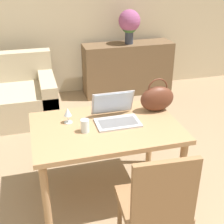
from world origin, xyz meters
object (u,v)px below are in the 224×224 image
object	(u,v)px
laptop	(115,113)
drinking_glass	(85,126)
flower_vase	(129,23)
chair	(156,203)
handbag	(157,98)
wine_glass	(68,113)

from	to	relation	value
laptop	drinking_glass	world-z (taller)	laptop
laptop	flower_vase	xyz separation A→B (m)	(0.84, 2.19, 0.33)
chair	handbag	xyz separation A→B (m)	(0.37, 0.92, 0.33)
wine_glass	flower_vase	size ratio (longest dim) A/B	0.27
chair	drinking_glass	distance (m)	0.83
wine_glass	flower_vase	xyz separation A→B (m)	(1.24, 2.14, 0.30)
laptop	drinking_glass	bearing A→B (deg)	-154.98
chair	laptop	bearing A→B (deg)	96.46
chair	handbag	size ratio (longest dim) A/B	2.99
wine_glass	handbag	xyz separation A→B (m)	(0.81, 0.02, 0.03)
drinking_glass	flower_vase	xyz separation A→B (m)	(1.13, 2.33, 0.34)
chair	flower_vase	world-z (taller)	flower_vase
chair	drinking_glass	xyz separation A→B (m)	(-0.33, 0.71, 0.26)
handbag	drinking_glass	bearing A→B (deg)	-163.25
laptop	drinking_glass	distance (m)	0.32
laptop	handbag	xyz separation A→B (m)	(0.41, 0.08, 0.06)
drinking_glass	handbag	xyz separation A→B (m)	(0.70, 0.21, 0.07)
laptop	drinking_glass	xyz separation A→B (m)	(-0.29, -0.14, -0.01)
wine_glass	handbag	size ratio (longest dim) A/B	0.44
handbag	laptop	bearing A→B (deg)	-169.59
drinking_glass	flower_vase	size ratio (longest dim) A/B	0.21
drinking_glass	handbag	size ratio (longest dim) A/B	0.34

